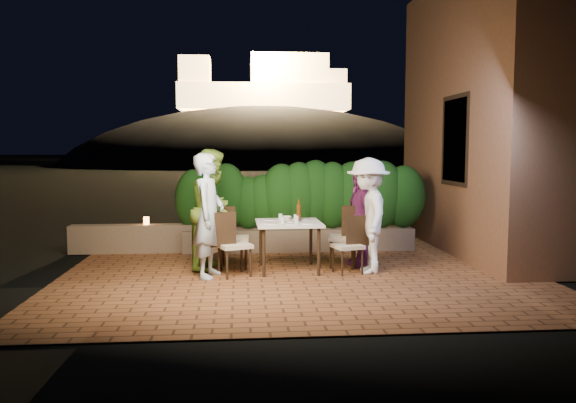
{
  "coord_description": "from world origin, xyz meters",
  "views": [
    {
      "loc": [
        -0.87,
        -7.85,
        1.84
      ],
      "look_at": [
        -0.14,
        0.65,
        1.05
      ],
      "focal_mm": 35.0,
      "sensor_mm": 36.0,
      "label": 1
    }
  ],
  "objects": [
    {
      "name": "dining_table",
      "position": [
        -0.14,
        0.55,
        0.38
      ],
      "size": [
        0.99,
        0.99,
        0.75
      ],
      "primitive_type": null,
      "rotation": [
        0.0,
        0.0,
        0.02
      ],
      "color": "white",
      "rests_on": "ground"
    },
    {
      "name": "chair_right_front",
      "position": [
        0.72,
        0.29,
        0.43
      ],
      "size": [
        0.49,
        0.49,
        0.86
      ],
      "primitive_type": null,
      "rotation": [
        0.0,
        0.0,
        3.41
      ],
      "color": "black",
      "rests_on": "ground"
    },
    {
      "name": "fortress",
      "position": [
        2.0,
        60.0,
        10.5
      ],
      "size": [
        26.0,
        8.0,
        8.0
      ],
      "primitive_type": null,
      "color": "#FFCC7A",
      "rests_on": "hill"
    },
    {
      "name": "beer_bottle",
      "position": [
        0.02,
        0.63,
        0.92
      ],
      "size": [
        0.06,
        0.06,
        0.33
      ],
      "primitive_type": null,
      "color": "#55290E",
      "rests_on": "dining_table"
    },
    {
      "name": "plate_se",
      "position": [
        0.09,
        0.82,
        0.76
      ],
      "size": [
        0.21,
        0.21,
        0.01
      ],
      "primitive_type": "cylinder",
      "color": "white",
      "rests_on": "dining_table"
    },
    {
      "name": "plate_ne",
      "position": [
        0.13,
        0.31,
        0.76
      ],
      "size": [
        0.22,
        0.22,
        0.01
      ],
      "primitive_type": "cylinder",
      "color": "white",
      "rests_on": "dining_table"
    },
    {
      "name": "plate_sw",
      "position": [
        -0.42,
        0.8,
        0.76
      ],
      "size": [
        0.2,
        0.2,
        0.01
      ],
      "primitive_type": "cylinder",
      "color": "white",
      "rests_on": "dining_table"
    },
    {
      "name": "glass_se",
      "position": [
        -0.02,
        0.69,
        0.8
      ],
      "size": [
        0.06,
        0.06,
        0.1
      ],
      "primitive_type": "cylinder",
      "color": "silver",
      "rests_on": "dining_table"
    },
    {
      "name": "glass_sw",
      "position": [
        -0.25,
        0.76,
        0.8
      ],
      "size": [
        0.06,
        0.06,
        0.1
      ],
      "primitive_type": "cylinder",
      "color": "silver",
      "rests_on": "dining_table"
    },
    {
      "name": "glass_nw",
      "position": [
        -0.25,
        0.37,
        0.8
      ],
      "size": [
        0.06,
        0.06,
        0.1
      ],
      "primitive_type": "cylinder",
      "color": "silver",
      "rests_on": "dining_table"
    },
    {
      "name": "plate_centre",
      "position": [
        -0.16,
        0.56,
        0.76
      ],
      "size": [
        0.21,
        0.21,
        0.01
      ],
      "primitive_type": "cylinder",
      "color": "white",
      "rests_on": "dining_table"
    },
    {
      "name": "ground",
      "position": [
        0.0,
        0.0,
        -0.02
      ],
      "size": [
        400.0,
        400.0,
        0.0
      ],
      "primitive_type": "plane",
      "color": "black",
      "rests_on": "ground"
    },
    {
      "name": "planter",
      "position": [
        0.2,
        2.3,
        0.2
      ],
      "size": [
        4.2,
        0.55,
        0.4
      ],
      "primitive_type": "cube",
      "color": "#79654D",
      "rests_on": "ground"
    },
    {
      "name": "bowl",
      "position": [
        -0.16,
        0.87,
        0.77
      ],
      "size": [
        0.2,
        0.2,
        0.05
      ],
      "primitive_type": "imported",
      "rotation": [
        0.0,
        0.0,
        -0.04
      ],
      "color": "white",
      "rests_on": "dining_table"
    },
    {
      "name": "chair_left_back",
      "position": [
        -0.97,
        0.82,
        0.48
      ],
      "size": [
        0.46,
        0.46,
        0.97
      ],
      "primitive_type": null,
      "rotation": [
        0.0,
        0.0,
        -0.03
      ],
      "color": "black",
      "rests_on": "ground"
    },
    {
      "name": "hill",
      "position": [
        2.0,
        60.0,
        -4.0
      ],
      "size": [
        52.0,
        40.0,
        22.0
      ],
      "primitive_type": "ellipsoid",
      "color": "black",
      "rests_on": "ground"
    },
    {
      "name": "diner_white",
      "position": [
        1.03,
        0.32,
        0.86
      ],
      "size": [
        0.69,
        1.14,
        1.72
      ],
      "primitive_type": "imported",
      "rotation": [
        0.0,
        0.0,
        -1.62
      ],
      "color": "white",
      "rests_on": "ground"
    },
    {
      "name": "parapet_lamp",
      "position": [
        -2.55,
        2.3,
        0.57
      ],
      "size": [
        0.1,
        0.1,
        0.14
      ],
      "primitive_type": "cylinder",
      "color": "orange",
      "rests_on": "parapet"
    },
    {
      "name": "plate_front",
      "position": [
        -0.11,
        0.25,
        0.76
      ],
      "size": [
        0.21,
        0.21,
        0.01
      ],
      "primitive_type": "cylinder",
      "color": "white",
      "rests_on": "dining_table"
    },
    {
      "name": "glass_ne",
      "position": [
        -0.03,
        0.45,
        0.8
      ],
      "size": [
        0.06,
        0.06,
        0.1
      ],
      "primitive_type": "cylinder",
      "color": "silver",
      "rests_on": "dining_table"
    },
    {
      "name": "chair_left_front",
      "position": [
        -0.96,
        0.27,
        0.47
      ],
      "size": [
        0.57,
        0.57,
        0.94
      ],
      "primitive_type": null,
      "rotation": [
        0.0,
        0.0,
        0.37
      ],
      "color": "black",
      "rests_on": "ground"
    },
    {
      "name": "terrace_floor",
      "position": [
        0.0,
        0.5,
        -0.07
      ],
      "size": [
        7.0,
        6.0,
        0.15
      ],
      "primitive_type": "cube",
      "color": "brown",
      "rests_on": "ground"
    },
    {
      "name": "diner_blue",
      "position": [
        -1.32,
        0.22,
        0.9
      ],
      "size": [
        0.58,
        0.74,
        1.79
      ],
      "primitive_type": "imported",
      "rotation": [
        0.0,
        0.0,
        1.32
      ],
      "color": "silver",
      "rests_on": "ground"
    },
    {
      "name": "plate_nw",
      "position": [
        -0.43,
        0.36,
        0.76
      ],
      "size": [
        0.23,
        0.23,
        0.01
      ],
      "primitive_type": "cylinder",
      "color": "white",
      "rests_on": "dining_table"
    },
    {
      "name": "building_wall",
      "position": [
        3.6,
        2.0,
        2.5
      ],
      "size": [
        1.6,
        5.0,
        5.0
      ],
      "primitive_type": "cube",
      "color": "brown",
      "rests_on": "ground"
    },
    {
      "name": "diner_purple",
      "position": [
        1.01,
        0.82,
        0.77
      ],
      "size": [
        0.53,
        0.95,
        1.53
      ],
      "primitive_type": "imported",
      "rotation": [
        0.0,
        0.0,
        -1.39
      ],
      "color": "#76276A",
      "rests_on": "ground"
    },
    {
      "name": "window_frame",
      "position": [
        2.81,
        1.5,
        2.0
      ],
      "size": [
        0.06,
        1.15,
        1.55
      ],
      "primitive_type": "cube",
      "color": "black",
      "rests_on": "building_wall"
    },
    {
      "name": "parapet",
      "position": [
        -2.8,
        2.3,
        0.25
      ],
      "size": [
        2.2,
        0.3,
        0.5
      ],
      "primitive_type": "cube",
      "color": "#79654D",
      "rests_on": "ground"
    },
    {
      "name": "hedge",
      "position": [
        0.2,
        2.3,
        0.95
      ],
      "size": [
        4.0,
        0.7,
        1.1
      ],
      "primitive_type": null,
      "color": "#154211",
      "rests_on": "planter"
    },
    {
      "name": "chair_right_back",
      "position": [
        0.73,
        0.78,
        0.48
      ],
      "size": [
        0.52,
        0.52,
        0.97
      ],
      "primitive_type": null,
      "rotation": [
        0.0,
        0.0,
        2.96
      ],
      "color": "black",
      "rests_on": "ground"
    },
    {
      "name": "window_pane",
      "position": [
        2.82,
        1.5,
        2.0
      ],
      "size": [
        0.08,
        1.0,
        1.4
      ],
      "primitive_type": "cube",
      "color": "black",
      "rests_on": "building_wall"
    },
    {
      "name": "diner_green",
      "position": [
        -1.29,
        0.8,
        0.92
      ],
      "size": [
        0.98,
        1.09,
        1.85
      ],
      "primitive_type": "imported",
      "rotation": [
        0.0,
        0.0,
        1.19
      ],
      "color": "#87B939",
      "rests_on": "ground"
    }
  ]
}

